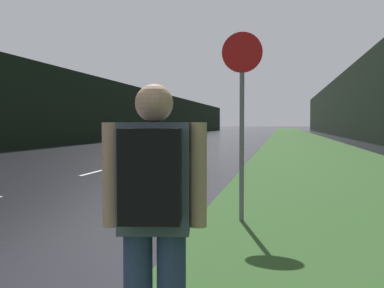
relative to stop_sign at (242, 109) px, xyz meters
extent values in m
cube|color=#2D5123|center=(2.31, 31.63, -1.71)|extent=(6.00, 240.00, 0.02)
cube|color=silver|center=(-5.11, 7.18, -1.72)|extent=(0.12, 3.00, 0.01)
cube|color=silver|center=(-5.11, 14.18, -1.72)|extent=(0.12, 3.00, 0.01)
cube|color=black|center=(-15.54, 41.63, 1.01)|extent=(2.00, 140.00, 5.46)
cube|color=black|center=(8.31, 41.63, 1.94)|extent=(2.00, 140.00, 7.33)
cylinder|color=slate|center=(0.00, 0.00, -0.59)|extent=(0.07, 0.07, 2.27)
cylinder|color=#B71414|center=(0.00, 0.00, 0.86)|extent=(0.62, 0.02, 0.62)
cube|color=#4C5666|center=(-0.12, -4.67, -0.53)|extent=(0.43, 0.29, 0.63)
sphere|color=tan|center=(-0.12, -4.67, -0.11)|extent=(0.22, 0.22, 0.22)
cylinder|color=tan|center=(-0.36, -4.71, -0.51)|extent=(0.10, 0.10, 0.60)
cylinder|color=tan|center=(0.13, -4.63, -0.51)|extent=(0.10, 0.10, 0.60)
cube|color=black|center=(-0.09, -4.87, -0.50)|extent=(0.35, 0.23, 0.50)
cube|color=black|center=(-2.90, 6.69, -1.05)|extent=(1.86, 4.53, 0.72)
cube|color=black|center=(-2.90, 6.92, -0.48)|extent=(1.58, 2.04, 0.41)
cylinder|color=black|center=(-2.02, 5.29, -1.37)|extent=(0.20, 0.70, 0.70)
cylinder|color=black|center=(-3.78, 5.29, -1.37)|extent=(0.20, 0.70, 0.70)
cylinder|color=black|center=(-2.02, 8.10, -1.37)|extent=(0.20, 0.70, 0.70)
cylinder|color=black|center=(-3.78, 8.10, -1.37)|extent=(0.20, 0.70, 0.70)
camera|label=1|loc=(0.60, -7.31, -0.22)|focal=45.00mm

